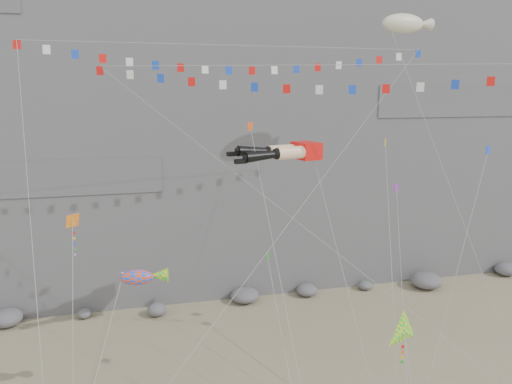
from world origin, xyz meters
TOP-DOWN VIEW (x-y plane):
  - cliff at (0.00, 32.00)m, footprint 80.00×28.00m
  - talus_boulders at (0.00, 17.00)m, footprint 60.00×3.00m
  - legs_kite at (0.45, 6.76)m, footprint 6.57×15.21m
  - flag_banner_upper at (-1.83, 9.87)m, footprint 28.06×15.68m
  - flag_banner_lower at (2.94, 4.21)m, footprint 28.11×12.41m
  - harlequin_kite at (-12.68, 3.06)m, footprint 1.60×8.12m
  - fish_windsock at (-9.45, 2.50)m, footprint 5.67×7.38m
  - delta_kite at (4.84, -1.99)m, footprint 3.49×7.43m
  - blimp_windsock at (10.91, 10.66)m, footprint 5.83×13.05m
  - small_kite_a at (-1.75, 6.97)m, footprint 1.18×14.04m
  - small_kite_b at (8.47, 6.01)m, footprint 5.70×12.62m
  - small_kite_c at (-1.84, 2.33)m, footprint 1.10×9.49m
  - small_kite_d at (7.67, 6.44)m, footprint 5.38×12.90m
  - small_kite_e at (12.25, 1.89)m, footprint 9.44×7.65m

SIDE VIEW (x-z plane):
  - talus_boulders at x=0.00m, z-range 0.00..1.20m
  - delta_kite at x=4.84m, z-range 1.36..10.55m
  - fish_windsock at x=-9.45m, z-range 2.94..14.55m
  - small_kite_c at x=-1.84m, z-range 2.84..15.74m
  - harlequin_kite at x=-12.68m, z-range 5.00..19.07m
  - small_kite_b at x=8.47m, z-range 3.20..21.08m
  - legs_kite at x=0.45m, z-range 4.75..25.29m
  - small_kite_e at x=12.25m, z-range 5.58..24.60m
  - small_kite_d at x=7.67m, z-range 5.09..25.38m
  - small_kite_a at x=-1.75m, z-range 5.72..27.11m
  - flag_banner_lower at x=2.94m, z-range 8.43..32.66m
  - flag_banner_upper at x=-1.83m, z-range 7.53..36.55m
  - blimp_windsock at x=10.91m, z-range 10.43..37.42m
  - cliff at x=0.00m, z-range 0.00..50.00m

